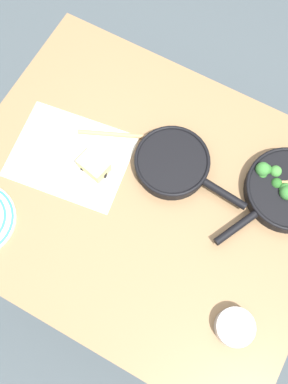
{
  "coord_description": "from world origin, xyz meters",
  "views": [
    {
      "loc": [
        0.2,
        -0.36,
        2.03
      ],
      "look_at": [
        0.0,
        0.0,
        0.76
      ],
      "focal_mm": 40.0,
      "sensor_mm": 36.0,
      "label": 1
    }
  ],
  "objects": [
    {
      "name": "dining_table_red",
      "position": [
        0.0,
        0.0,
        0.66
      ],
      "size": [
        1.17,
        0.96,
        0.74
      ],
      "color": "olive",
      "rests_on": "ground_plane"
    },
    {
      "name": "skillet_eggs",
      "position": [
        0.04,
        0.13,
        0.77
      ],
      "size": [
        0.39,
        0.24,
        0.05
      ],
      "rotation": [
        0.0,
        0.0,
        6.19
      ],
      "color": "black",
      "rests_on": "dining_table_red"
    },
    {
      "name": "grater_knife",
      "position": [
        -0.22,
        -0.02,
        0.75
      ],
      "size": [
        0.25,
        0.07,
        0.02
      ],
      "rotation": [
        0.0,
        0.0,
        3.31
      ],
      "color": "silver",
      "rests_on": "dining_table_red"
    },
    {
      "name": "ground_plane",
      "position": [
        0.0,
        0.0,
        0.0
      ],
      "size": [
        14.0,
        14.0,
        0.0
      ],
      "primitive_type": "plane",
      "color": "#424C51"
    },
    {
      "name": "wooden_spoon",
      "position": [
        -0.1,
        0.17,
        0.75
      ],
      "size": [
        0.33,
        0.17,
        0.02
      ],
      "rotation": [
        0.0,
        0.0,
        6.7
      ],
      "color": "tan",
      "rests_on": "dining_table_red"
    },
    {
      "name": "prep_bowl_steel",
      "position": [
        0.42,
        -0.23,
        0.76
      ],
      "size": [
        0.11,
        0.11,
        0.05
      ],
      "color": "#B7B7BC",
      "rests_on": "dining_table_red"
    },
    {
      "name": "skillet_broccoli",
      "position": [
        0.39,
        0.22,
        0.77
      ],
      "size": [
        0.27,
        0.4,
        0.08
      ],
      "rotation": [
        0.0,
        0.0,
        4.26
      ],
      "color": "black",
      "rests_on": "dining_table_red"
    },
    {
      "name": "parchment_sheet",
      "position": [
        -0.27,
        0.0,
        0.74
      ],
      "size": [
        0.41,
        0.34,
        0.0
      ],
      "color": "silver",
      "rests_on": "dining_table_red"
    },
    {
      "name": "cheese_block",
      "position": [
        -0.18,
        -0.0,
        0.77
      ],
      "size": [
        0.1,
        0.08,
        0.05
      ],
      "color": "#EFD67A",
      "rests_on": "dining_table_red"
    }
  ]
}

